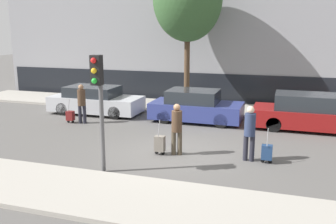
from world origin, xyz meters
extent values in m
plane|color=#565451|center=(0.00, 0.00, 0.00)|extent=(80.00, 80.00, 0.00)
cube|color=#A39E93|center=(0.00, -3.75, 0.06)|extent=(28.00, 2.50, 0.12)
cube|color=#A39E93|center=(0.00, 7.00, 0.06)|extent=(28.00, 3.00, 0.12)
cube|color=black|center=(0.00, 9.18, 0.80)|extent=(27.44, 0.06, 1.60)
cube|color=#B7BABF|center=(-5.35, 4.51, 0.49)|extent=(4.43, 1.82, 0.70)
cube|color=#23282D|center=(-5.53, 4.51, 1.09)|extent=(2.43, 1.61, 0.49)
cylinder|color=black|center=(-3.98, 3.69, 0.30)|extent=(0.60, 0.18, 0.60)
cylinder|color=black|center=(-3.98, 5.33, 0.30)|extent=(0.60, 0.18, 0.60)
cylinder|color=black|center=(-6.73, 3.69, 0.30)|extent=(0.60, 0.18, 0.60)
cylinder|color=black|center=(-6.73, 5.33, 0.30)|extent=(0.60, 0.18, 0.60)
cube|color=navy|center=(-0.36, 4.48, 0.49)|extent=(4.00, 1.84, 0.70)
cube|color=#23282D|center=(-0.52, 4.48, 1.12)|extent=(2.20, 1.62, 0.56)
cylinder|color=black|center=(0.88, 3.64, 0.30)|extent=(0.60, 0.18, 0.60)
cylinder|color=black|center=(0.88, 5.31, 0.30)|extent=(0.60, 0.18, 0.60)
cylinder|color=black|center=(-1.60, 3.64, 0.30)|extent=(0.60, 0.18, 0.60)
cylinder|color=black|center=(-1.60, 5.31, 0.30)|extent=(0.60, 0.18, 0.60)
cube|color=maroon|center=(4.43, 4.53, 0.49)|extent=(4.65, 1.86, 0.70)
cube|color=#23282D|center=(4.24, 4.53, 1.15)|extent=(2.55, 1.63, 0.62)
cylinder|color=black|center=(2.99, 3.69, 0.30)|extent=(0.60, 0.18, 0.60)
cylinder|color=black|center=(2.99, 5.37, 0.30)|extent=(0.60, 0.18, 0.60)
cylinder|color=#23232D|center=(-5.08, 2.55, 0.40)|extent=(0.15, 0.15, 0.79)
cylinder|color=#23232D|center=(-4.88, 2.59, 0.40)|extent=(0.15, 0.15, 0.79)
cylinder|color=#473323|center=(-4.98, 2.57, 1.14)|extent=(0.34, 0.34, 0.69)
sphere|color=#936B4C|center=(-4.98, 2.57, 1.60)|extent=(0.22, 0.22, 0.22)
cube|color=maroon|center=(-5.52, 2.47, 0.32)|extent=(0.32, 0.24, 0.41)
cylinder|color=black|center=(-5.63, 2.47, 0.06)|extent=(0.12, 0.03, 0.12)
cylinder|color=black|center=(-5.41, 2.47, 0.06)|extent=(0.12, 0.03, 0.12)
cylinder|color=gray|center=(-5.52, 2.40, 0.80)|extent=(0.02, 0.19, 0.53)
cylinder|color=#4C4233|center=(0.02, -0.20, 0.39)|extent=(0.15, 0.15, 0.79)
cylinder|color=#4C4233|center=(0.21, -0.14, 0.39)|extent=(0.15, 0.15, 0.79)
cylinder|color=#473323|center=(0.11, -0.17, 1.13)|extent=(0.34, 0.34, 0.68)
sphere|color=#936B4C|center=(0.11, -0.17, 1.58)|extent=(0.22, 0.22, 0.22)
cube|color=slate|center=(-0.41, -0.33, 0.37)|extent=(0.32, 0.24, 0.51)
cylinder|color=black|center=(-0.53, -0.33, 0.06)|extent=(0.12, 0.03, 0.12)
cylinder|color=black|center=(-0.30, -0.33, 0.06)|extent=(0.12, 0.03, 0.12)
cylinder|color=gray|center=(-0.41, -0.40, 0.90)|extent=(0.02, 0.19, 0.53)
cylinder|color=#23232D|center=(2.50, -0.03, 0.40)|extent=(0.15, 0.15, 0.81)
cylinder|color=#23232D|center=(2.30, -0.01, 0.40)|extent=(0.15, 0.15, 0.81)
cylinder|color=#283351|center=(2.40, -0.02, 1.16)|extent=(0.34, 0.34, 0.70)
sphere|color=beige|center=(2.40, -0.02, 1.62)|extent=(0.23, 0.23, 0.23)
cube|color=navy|center=(2.95, -0.07, 0.34)|extent=(0.32, 0.24, 0.45)
cylinder|color=black|center=(2.84, -0.07, 0.06)|extent=(0.12, 0.03, 0.12)
cylinder|color=black|center=(3.06, -0.07, 0.06)|extent=(0.12, 0.03, 0.12)
cylinder|color=gray|center=(2.95, -0.14, 0.84)|extent=(0.02, 0.19, 0.53)
cylinder|color=#515154|center=(-1.45, -2.25, 1.67)|extent=(0.12, 0.12, 3.34)
cube|color=black|center=(-1.45, -2.43, 2.94)|extent=(0.28, 0.24, 0.80)
sphere|color=red|center=(-1.45, -2.58, 3.21)|extent=(0.15, 0.15, 0.15)
sphere|color=gold|center=(-1.45, -2.58, 2.94)|extent=(0.15, 0.15, 0.15)
sphere|color=green|center=(-1.45, -2.58, 2.67)|extent=(0.15, 0.15, 0.15)
torus|color=black|center=(-0.93, 7.30, 0.48)|extent=(0.72, 0.06, 0.72)
torus|color=black|center=(-1.98, 7.30, 0.48)|extent=(0.72, 0.06, 0.72)
cylinder|color=navy|center=(-1.46, 7.30, 0.68)|extent=(1.00, 0.05, 0.05)
cylinder|color=navy|center=(-1.65, 7.30, 0.88)|extent=(0.04, 0.04, 0.40)
cylinder|color=#4C3826|center=(-1.51, 7.03, 2.02)|extent=(0.28, 0.28, 3.79)
camera|label=1|loc=(3.42, -11.32, 4.00)|focal=40.00mm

